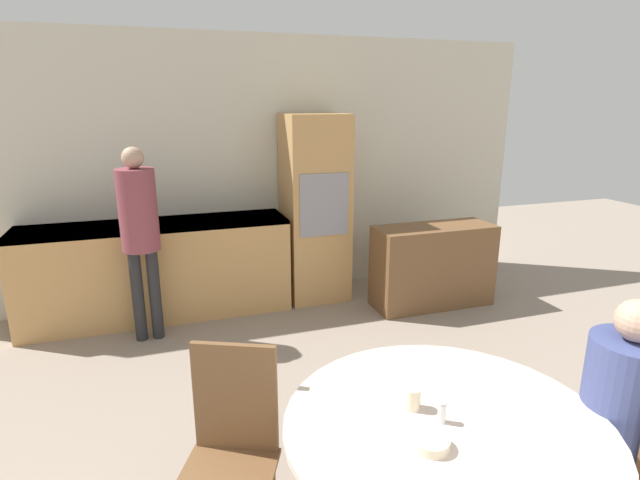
{
  "coord_description": "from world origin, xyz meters",
  "views": [
    {
      "loc": [
        -0.95,
        0.14,
        1.97
      ],
      "look_at": [
        0.01,
        3.0,
        1.13
      ],
      "focal_mm": 28.0,
      "sensor_mm": 36.0,
      "label": 1
    }
  ],
  "objects_px": {
    "oven_unit": "(315,209)",
    "chair_far_left": "(231,443)",
    "person_seated": "(625,420)",
    "cup": "(413,398)",
    "sideboard": "(433,266)",
    "dining_table": "(443,476)",
    "bowl_near": "(431,443)",
    "person_standing": "(139,223)"
  },
  "relations": [
    {
      "from": "person_seated",
      "to": "sideboard",
      "type": "bearing_deg",
      "value": 74.13
    },
    {
      "from": "chair_far_left",
      "to": "person_standing",
      "type": "height_order",
      "value": "person_standing"
    },
    {
      "from": "person_seated",
      "to": "cup",
      "type": "xyz_separation_m",
      "value": [
        -0.83,
        0.27,
        0.11
      ]
    },
    {
      "from": "oven_unit",
      "to": "sideboard",
      "type": "xyz_separation_m",
      "value": [
        1.03,
        -0.6,
        -0.53
      ]
    },
    {
      "from": "person_standing",
      "to": "bowl_near",
      "type": "distance_m",
      "value": 3.04
    },
    {
      "from": "person_standing",
      "to": "cup",
      "type": "relative_size",
      "value": 18.31
    },
    {
      "from": "sideboard",
      "to": "cup",
      "type": "height_order",
      "value": "cup"
    },
    {
      "from": "chair_far_left",
      "to": "cup",
      "type": "relative_size",
      "value": 10.78
    },
    {
      "from": "sideboard",
      "to": "cup",
      "type": "distance_m",
      "value": 3.03
    },
    {
      "from": "cup",
      "to": "chair_far_left",
      "type": "bearing_deg",
      "value": 153.54
    },
    {
      "from": "oven_unit",
      "to": "chair_far_left",
      "type": "relative_size",
      "value": 1.93
    },
    {
      "from": "oven_unit",
      "to": "bowl_near",
      "type": "distance_m",
      "value": 3.42
    },
    {
      "from": "chair_far_left",
      "to": "person_seated",
      "type": "bearing_deg",
      "value": 3.08
    },
    {
      "from": "oven_unit",
      "to": "bowl_near",
      "type": "xyz_separation_m",
      "value": [
        -0.65,
        -3.36,
        -0.13
      ]
    },
    {
      "from": "person_standing",
      "to": "cup",
      "type": "height_order",
      "value": "person_standing"
    },
    {
      "from": "dining_table",
      "to": "person_seated",
      "type": "xyz_separation_m",
      "value": [
        0.75,
        -0.15,
        0.19
      ]
    },
    {
      "from": "person_seated",
      "to": "person_standing",
      "type": "distance_m",
      "value": 3.47
    },
    {
      "from": "oven_unit",
      "to": "person_standing",
      "type": "xyz_separation_m",
      "value": [
        -1.65,
        -0.5,
        0.09
      ]
    },
    {
      "from": "dining_table",
      "to": "chair_far_left",
      "type": "bearing_deg",
      "value": 148.83
    },
    {
      "from": "person_standing",
      "to": "bowl_near",
      "type": "relative_size",
      "value": 12.15
    },
    {
      "from": "chair_far_left",
      "to": "cup",
      "type": "xyz_separation_m",
      "value": [
        0.69,
        -0.34,
        0.29
      ]
    },
    {
      "from": "dining_table",
      "to": "person_standing",
      "type": "relative_size",
      "value": 0.78
    },
    {
      "from": "sideboard",
      "to": "cup",
      "type": "xyz_separation_m",
      "value": [
        -1.63,
        -2.53,
        0.42
      ]
    },
    {
      "from": "dining_table",
      "to": "cup",
      "type": "relative_size",
      "value": 14.24
    },
    {
      "from": "chair_far_left",
      "to": "person_seated",
      "type": "xyz_separation_m",
      "value": [
        1.52,
        -0.61,
        0.19
      ]
    },
    {
      "from": "oven_unit",
      "to": "dining_table",
      "type": "relative_size",
      "value": 1.46
    },
    {
      "from": "bowl_near",
      "to": "person_seated",
      "type": "bearing_deg",
      "value": -2.32
    },
    {
      "from": "oven_unit",
      "to": "cup",
      "type": "xyz_separation_m",
      "value": [
        -0.6,
        -3.13,
        -0.11
      ]
    },
    {
      "from": "dining_table",
      "to": "cup",
      "type": "height_order",
      "value": "cup"
    },
    {
      "from": "cup",
      "to": "dining_table",
      "type": "bearing_deg",
      "value": -56.27
    },
    {
      "from": "sideboard",
      "to": "person_standing",
      "type": "relative_size",
      "value": 0.72
    },
    {
      "from": "dining_table",
      "to": "person_seated",
      "type": "height_order",
      "value": "person_seated"
    },
    {
      "from": "person_seated",
      "to": "person_standing",
      "type": "bearing_deg",
      "value": 123.06
    },
    {
      "from": "sideboard",
      "to": "chair_far_left",
      "type": "distance_m",
      "value": 3.19
    },
    {
      "from": "dining_table",
      "to": "bowl_near",
      "type": "relative_size",
      "value": 9.45
    },
    {
      "from": "sideboard",
      "to": "chair_far_left",
      "type": "bearing_deg",
      "value": -136.62
    },
    {
      "from": "bowl_near",
      "to": "oven_unit",
      "type": "bearing_deg",
      "value": 79.05
    },
    {
      "from": "chair_far_left",
      "to": "person_standing",
      "type": "bearing_deg",
      "value": 124.09
    },
    {
      "from": "sideboard",
      "to": "bowl_near",
      "type": "xyz_separation_m",
      "value": [
        -1.68,
        -2.76,
        0.39
      ]
    },
    {
      "from": "dining_table",
      "to": "chair_far_left",
      "type": "height_order",
      "value": "chair_far_left"
    },
    {
      "from": "chair_far_left",
      "to": "oven_unit",
      "type": "bearing_deg",
      "value": 90.22
    },
    {
      "from": "chair_far_left",
      "to": "person_seated",
      "type": "relative_size",
      "value": 0.78
    }
  ]
}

